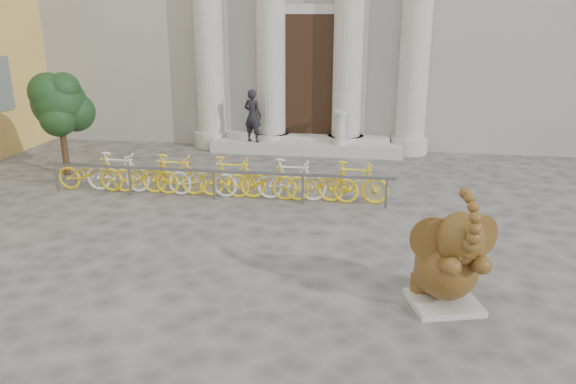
% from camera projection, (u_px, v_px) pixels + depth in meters
% --- Properties ---
extents(ground, '(80.00, 80.00, 0.00)m').
position_uv_depth(ground, '(234.00, 288.00, 9.04)').
color(ground, '#474442').
rests_on(ground, ground).
extents(entrance_steps, '(6.00, 1.20, 0.36)m').
position_uv_depth(entrance_steps, '(307.00, 146.00, 17.83)').
color(entrance_steps, '#A8A59E').
rests_on(entrance_steps, ground).
extents(elephant_statue, '(1.30, 1.56, 1.98)m').
position_uv_depth(elephant_statue, '(448.00, 263.00, 8.26)').
color(elephant_statue, '#A8A59E').
rests_on(elephant_statue, ground).
extents(bike_rack, '(8.42, 0.53, 1.00)m').
position_uv_depth(bike_rack, '(216.00, 176.00, 13.42)').
color(bike_rack, slate).
rests_on(bike_rack, ground).
extents(tree, '(1.60, 1.46, 2.78)m').
position_uv_depth(tree, '(60.00, 104.00, 14.77)').
color(tree, '#332114').
rests_on(tree, ground).
extents(pedestrian, '(0.70, 0.57, 1.65)m').
position_uv_depth(pedestrian, '(253.00, 116.00, 17.44)').
color(pedestrian, black).
rests_on(pedestrian, entrance_steps).
extents(balustrade_post, '(0.43, 0.43, 1.05)m').
position_uv_depth(balustrade_post, '(340.00, 129.00, 17.19)').
color(balustrade_post, '#A8A59E').
rests_on(balustrade_post, entrance_steps).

